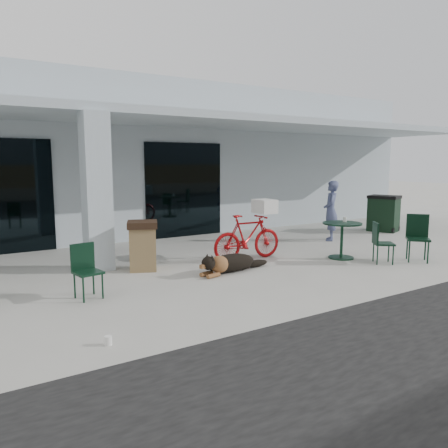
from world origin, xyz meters
TOP-DOWN VIEW (x-y plane):
  - ground at (0.00, 0.00)m, footprint 80.00×80.00m
  - building at (0.00, 8.50)m, footprint 22.00×7.00m
  - storefront_glass_right at (1.80, 4.98)m, footprint 2.40×0.06m
  - column at (-1.50, 2.30)m, footprint 0.50×0.50m
  - overhang at (0.00, 3.60)m, footprint 22.00×2.80m
  - bicycle at (1.54, 1.43)m, footprint 1.71×0.55m
  - laundry_basket at (1.99, 1.41)m, footprint 0.40×0.53m
  - dog at (0.62, 0.70)m, footprint 1.31×0.67m
  - cup_near_dog at (-2.50, -1.43)m, footprint 0.11×0.11m
  - cafe_chair_near at (-2.20, 0.50)m, footprint 0.46×0.49m
  - cafe_table_far at (3.42, 0.43)m, footprint 0.98×0.98m
  - cafe_chair_far_a at (3.80, -0.40)m, footprint 0.59×0.58m
  - cafe_chair_far_b at (4.59, -0.67)m, footprint 0.68×0.68m
  - person at (4.89, 2.20)m, footprint 0.70×0.71m
  - cup_on_table at (3.58, 0.51)m, footprint 0.09×0.09m
  - trash_receptacle at (-0.76, 1.80)m, footprint 0.76×0.76m
  - wheeled_bin at (7.53, 2.51)m, footprint 0.96×1.07m

SIDE VIEW (x-z plane):
  - ground at x=0.00m, z-range 0.00..0.00m
  - cup_near_dog at x=-2.50m, z-range 0.00..0.11m
  - dog at x=0.62m, z-range 0.00..0.42m
  - cafe_table_far at x=3.42m, z-range 0.00..0.81m
  - cafe_chair_near at x=-2.20m, z-range 0.00..0.87m
  - cafe_chair_far_a at x=3.80m, z-range 0.00..0.88m
  - trash_receptacle at x=-0.76m, z-range 0.00..0.99m
  - cafe_chair_far_b at x=4.59m, z-range 0.00..1.02m
  - bicycle at x=1.54m, z-range 0.00..1.02m
  - wheeled_bin at x=7.53m, z-range 0.00..1.12m
  - person at x=4.89m, z-range 0.00..1.65m
  - cup_on_table at x=3.58m, z-range 0.81..0.91m
  - laundry_basket at x=1.99m, z-range 1.02..1.32m
  - storefront_glass_right at x=1.80m, z-range 0.00..2.70m
  - column at x=-1.50m, z-range 0.00..3.12m
  - building at x=0.00m, z-range 0.00..4.50m
  - overhang at x=0.00m, z-range 3.12..3.30m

